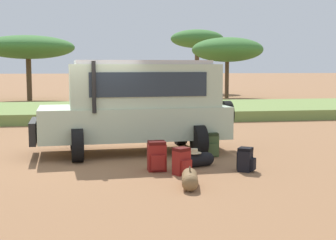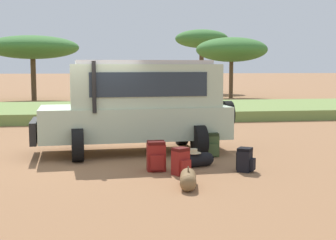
{
  "view_description": "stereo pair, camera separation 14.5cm",
  "coord_description": "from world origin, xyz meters",
  "px_view_note": "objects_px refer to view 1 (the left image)",
  "views": [
    {
      "loc": [
        0.06,
        -11.81,
        2.26
      ],
      "look_at": [
        1.88,
        -0.79,
        1.0
      ],
      "focal_mm": 50.0,
      "sensor_mm": 36.0,
      "label": 1
    },
    {
      "loc": [
        0.2,
        -11.83,
        2.26
      ],
      "look_at": [
        1.88,
        -0.79,
        1.0
      ],
      "focal_mm": 50.0,
      "sensor_mm": 36.0,
      "label": 2
    }
  ],
  "objects_px": {
    "duffel_bag_low_black_case": "(198,159)",
    "acacia_tree_right_mid": "(197,39)",
    "safari_vehicle": "(138,104)",
    "backpack_beside_front_wheel": "(157,156)",
    "backpack_outermost": "(182,162)",
    "duffel_bag_soft_canvas": "(190,179)",
    "acacia_tree_far_right": "(227,50)",
    "backpack_near_rear_wheel": "(211,145)",
    "backpack_cluster_center": "(246,160)",
    "acacia_tree_centre_back": "(28,47)"
  },
  "relations": [
    {
      "from": "safari_vehicle",
      "to": "backpack_cluster_center",
      "type": "height_order",
      "value": "safari_vehicle"
    },
    {
      "from": "backpack_near_rear_wheel",
      "to": "acacia_tree_far_right",
      "type": "bearing_deg",
      "value": 72.5
    },
    {
      "from": "backpack_near_rear_wheel",
      "to": "acacia_tree_centre_back",
      "type": "bearing_deg",
      "value": 108.28
    },
    {
      "from": "safari_vehicle",
      "to": "acacia_tree_far_right",
      "type": "bearing_deg",
      "value": 67.55
    },
    {
      "from": "backpack_near_rear_wheel",
      "to": "backpack_outermost",
      "type": "bearing_deg",
      "value": -120.86
    },
    {
      "from": "backpack_cluster_center",
      "to": "duffel_bag_soft_canvas",
      "type": "xyz_separation_m",
      "value": [
        -1.49,
        -1.13,
        -0.1
      ]
    },
    {
      "from": "backpack_outermost",
      "to": "acacia_tree_far_right",
      "type": "relative_size",
      "value": 0.11
    },
    {
      "from": "duffel_bag_low_black_case",
      "to": "acacia_tree_centre_back",
      "type": "relative_size",
      "value": 0.13
    },
    {
      "from": "acacia_tree_right_mid",
      "to": "duffel_bag_soft_canvas",
      "type": "bearing_deg",
      "value": -103.13
    },
    {
      "from": "acacia_tree_far_right",
      "to": "backpack_cluster_center",
      "type": "bearing_deg",
      "value": -105.55
    },
    {
      "from": "acacia_tree_far_right",
      "to": "backpack_near_rear_wheel",
      "type": "bearing_deg",
      "value": -107.5
    },
    {
      "from": "safari_vehicle",
      "to": "backpack_beside_front_wheel",
      "type": "height_order",
      "value": "safari_vehicle"
    },
    {
      "from": "backpack_cluster_center",
      "to": "backpack_outermost",
      "type": "distance_m",
      "value": 1.44
    },
    {
      "from": "backpack_near_rear_wheel",
      "to": "duffel_bag_low_black_case",
      "type": "distance_m",
      "value": 1.3
    },
    {
      "from": "backpack_cluster_center",
      "to": "backpack_outermost",
      "type": "xyz_separation_m",
      "value": [
        -1.44,
        -0.08,
        0.03
      ]
    },
    {
      "from": "duffel_bag_soft_canvas",
      "to": "acacia_tree_centre_back",
      "type": "relative_size",
      "value": 0.15
    },
    {
      "from": "duffel_bag_soft_canvas",
      "to": "acacia_tree_centre_back",
      "type": "bearing_deg",
      "value": 103.65
    },
    {
      "from": "duffel_bag_low_black_case",
      "to": "acacia_tree_centre_back",
      "type": "xyz_separation_m",
      "value": [
        -6.51,
        22.69,
        3.42
      ]
    },
    {
      "from": "backpack_cluster_center",
      "to": "backpack_near_rear_wheel",
      "type": "bearing_deg",
      "value": 99.89
    },
    {
      "from": "backpack_beside_front_wheel",
      "to": "backpack_outermost",
      "type": "distance_m",
      "value": 0.65
    },
    {
      "from": "backpack_cluster_center",
      "to": "acacia_tree_right_mid",
      "type": "xyz_separation_m",
      "value": [
        6.09,
        31.37,
        4.46
      ]
    },
    {
      "from": "duffel_bag_low_black_case",
      "to": "acacia_tree_far_right",
      "type": "xyz_separation_m",
      "value": [
        7.54,
        23.12,
        3.36
      ]
    },
    {
      "from": "safari_vehicle",
      "to": "backpack_cluster_center",
      "type": "relative_size",
      "value": 10.34
    },
    {
      "from": "backpack_cluster_center",
      "to": "backpack_near_rear_wheel",
      "type": "height_order",
      "value": "backpack_near_rear_wheel"
    },
    {
      "from": "safari_vehicle",
      "to": "backpack_cluster_center",
      "type": "xyz_separation_m",
      "value": [
        2.08,
        -2.72,
        -1.04
      ]
    },
    {
      "from": "duffel_bag_soft_canvas",
      "to": "acacia_tree_right_mid",
      "type": "height_order",
      "value": "acacia_tree_right_mid"
    },
    {
      "from": "safari_vehicle",
      "to": "backpack_outermost",
      "type": "xyz_separation_m",
      "value": [
        0.64,
        -2.81,
        -1.02
      ]
    },
    {
      "from": "safari_vehicle",
      "to": "backpack_beside_front_wheel",
      "type": "xyz_separation_m",
      "value": [
        0.17,
        -2.36,
        -0.97
      ]
    },
    {
      "from": "backpack_outermost",
      "to": "duffel_bag_soft_canvas",
      "type": "height_order",
      "value": "backpack_outermost"
    },
    {
      "from": "duffel_bag_soft_canvas",
      "to": "backpack_outermost",
      "type": "bearing_deg",
      "value": 87.28
    },
    {
      "from": "duffel_bag_low_black_case",
      "to": "acacia_tree_right_mid",
      "type": "xyz_separation_m",
      "value": [
        7.02,
        30.71,
        4.55
      ]
    },
    {
      "from": "acacia_tree_right_mid",
      "to": "backpack_outermost",
      "type": "bearing_deg",
      "value": -103.47
    },
    {
      "from": "backpack_beside_front_wheel",
      "to": "backpack_cluster_center",
      "type": "bearing_deg",
      "value": -10.85
    },
    {
      "from": "backpack_near_rear_wheel",
      "to": "acacia_tree_far_right",
      "type": "relative_size",
      "value": 0.11
    },
    {
      "from": "backpack_near_rear_wheel",
      "to": "acacia_tree_far_right",
      "type": "distance_m",
      "value": 23.27
    },
    {
      "from": "duffel_bag_soft_canvas",
      "to": "acacia_tree_right_mid",
      "type": "xyz_separation_m",
      "value": [
        7.58,
        32.5,
        4.56
      ]
    },
    {
      "from": "backpack_cluster_center",
      "to": "acacia_tree_centre_back",
      "type": "xyz_separation_m",
      "value": [
        -7.43,
        23.35,
        3.34
      ]
    },
    {
      "from": "duffel_bag_soft_canvas",
      "to": "acacia_tree_right_mid",
      "type": "distance_m",
      "value": 33.68
    },
    {
      "from": "acacia_tree_centre_back",
      "to": "acacia_tree_far_right",
      "type": "height_order",
      "value": "acacia_tree_far_right"
    },
    {
      "from": "duffel_bag_soft_canvas",
      "to": "safari_vehicle",
      "type": "bearing_deg",
      "value": 98.73
    },
    {
      "from": "acacia_tree_centre_back",
      "to": "acacia_tree_far_right",
      "type": "xyz_separation_m",
      "value": [
        14.05,
        0.43,
        -0.06
      ]
    },
    {
      "from": "safari_vehicle",
      "to": "backpack_outermost",
      "type": "height_order",
      "value": "safari_vehicle"
    },
    {
      "from": "backpack_cluster_center",
      "to": "acacia_tree_centre_back",
      "type": "bearing_deg",
      "value": 107.66
    },
    {
      "from": "duffel_bag_soft_canvas",
      "to": "acacia_tree_far_right",
      "type": "height_order",
      "value": "acacia_tree_far_right"
    },
    {
      "from": "acacia_tree_centre_back",
      "to": "acacia_tree_right_mid",
      "type": "distance_m",
      "value": 15.76
    },
    {
      "from": "duffel_bag_low_black_case",
      "to": "acacia_tree_far_right",
      "type": "height_order",
      "value": "acacia_tree_far_right"
    },
    {
      "from": "backpack_outermost",
      "to": "acacia_tree_far_right",
      "type": "distance_m",
      "value": 25.39
    },
    {
      "from": "backpack_cluster_center",
      "to": "duffel_bag_soft_canvas",
      "type": "bearing_deg",
      "value": -142.81
    },
    {
      "from": "backpack_outermost",
      "to": "duffel_bag_soft_canvas",
      "type": "xyz_separation_m",
      "value": [
        -0.05,
        -1.05,
        -0.13
      ]
    },
    {
      "from": "acacia_tree_centre_back",
      "to": "backpack_outermost",
      "type": "bearing_deg",
      "value": -75.65
    }
  ]
}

